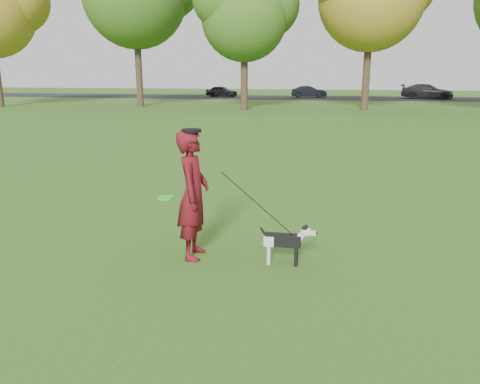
% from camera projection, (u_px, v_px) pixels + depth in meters
% --- Properties ---
extents(ground, '(120.00, 120.00, 0.00)m').
position_uv_depth(ground, '(230.00, 256.00, 6.80)').
color(ground, '#285116').
rests_on(ground, ground).
extents(road, '(120.00, 7.00, 0.02)m').
position_uv_depth(road, '(310.00, 98.00, 44.91)').
color(road, black).
rests_on(road, ground).
extents(man, '(0.48, 0.70, 1.84)m').
position_uv_depth(man, '(193.00, 195.00, 6.58)').
color(man, '#510B0E').
rests_on(man, ground).
extents(dog, '(0.79, 0.16, 0.60)m').
position_uv_depth(dog, '(287.00, 239.00, 6.43)').
color(dog, black).
rests_on(dog, ground).
extents(car_left, '(3.29, 1.84, 1.06)m').
position_uv_depth(car_left, '(222.00, 91.00, 46.21)').
color(car_left, black).
rests_on(car_left, road).
extents(car_mid, '(3.47, 1.51, 1.11)m').
position_uv_depth(car_mid, '(309.00, 92.00, 44.79)').
color(car_mid, black).
rests_on(car_mid, road).
extents(car_right, '(4.85, 2.64, 1.33)m').
position_uv_depth(car_right, '(427.00, 91.00, 42.98)').
color(car_right, '#272229').
rests_on(car_right, road).
extents(man_held_items, '(1.93, 0.40, 1.45)m').
position_uv_depth(man_held_items, '(237.00, 190.00, 6.38)').
color(man_held_items, '#34DC1B').
rests_on(man_held_items, ground).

